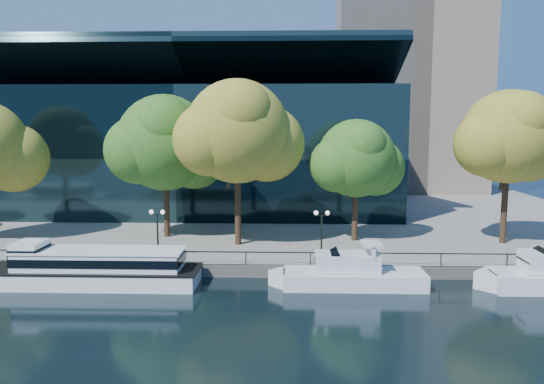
{
  "coord_description": "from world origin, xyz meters",
  "views": [
    {
      "loc": [
        8.36,
        -36.73,
        11.83
      ],
      "look_at": [
        6.87,
        8.0,
        6.04
      ],
      "focal_mm": 35.0,
      "sensor_mm": 36.0,
      "label": 1
    }
  ],
  "objects_px": {
    "tree_2": "(167,145)",
    "lamp_1": "(157,223)",
    "tour_boat": "(87,267)",
    "lamp_2": "(322,224)",
    "cruiser_near": "(348,273)",
    "tree_4": "(358,160)",
    "tree_3": "(239,134)",
    "tree_5": "(510,139)"
  },
  "relations": [
    {
      "from": "tree_3",
      "to": "lamp_2",
      "type": "xyz_separation_m",
      "value": [
        6.98,
        -5.47,
        -6.98
      ]
    },
    {
      "from": "tour_boat",
      "to": "tree_2",
      "type": "distance_m",
      "value": 15.44
    },
    {
      "from": "tree_2",
      "to": "tree_3",
      "type": "distance_m",
      "value": 7.96
    },
    {
      "from": "lamp_2",
      "to": "tree_2",
      "type": "bearing_deg",
      "value": 148.61
    },
    {
      "from": "lamp_1",
      "to": "tree_5",
      "type": "bearing_deg",
      "value": 12.88
    },
    {
      "from": "tour_boat",
      "to": "lamp_1",
      "type": "relative_size",
      "value": 4.24
    },
    {
      "from": "lamp_1",
      "to": "lamp_2",
      "type": "bearing_deg",
      "value": 0.0
    },
    {
      "from": "tree_5",
      "to": "lamp_1",
      "type": "height_order",
      "value": "tree_5"
    },
    {
      "from": "tree_2",
      "to": "tree_3",
      "type": "bearing_deg",
      "value": -23.82
    },
    {
      "from": "tour_boat",
      "to": "tree_2",
      "type": "xyz_separation_m",
      "value": [
        3.19,
        12.51,
        8.47
      ]
    },
    {
      "from": "tree_4",
      "to": "tour_boat",
      "type": "bearing_deg",
      "value": -151.52
    },
    {
      "from": "tour_boat",
      "to": "lamp_2",
      "type": "height_order",
      "value": "lamp_2"
    },
    {
      "from": "cruiser_near",
      "to": "lamp_2",
      "type": "bearing_deg",
      "value": 114.8
    },
    {
      "from": "lamp_2",
      "to": "lamp_1",
      "type": "bearing_deg",
      "value": 180.0
    },
    {
      "from": "cruiser_near",
      "to": "tree_2",
      "type": "relative_size",
      "value": 0.84
    },
    {
      "from": "tree_3",
      "to": "lamp_1",
      "type": "bearing_deg",
      "value": -138.1
    },
    {
      "from": "cruiser_near",
      "to": "tree_4",
      "type": "distance_m",
      "value": 13.68
    },
    {
      "from": "cruiser_near",
      "to": "tree_3",
      "type": "distance_m",
      "value": 16.06
    },
    {
      "from": "tour_boat",
      "to": "tree_3",
      "type": "bearing_deg",
      "value": 41.88
    },
    {
      "from": "tour_boat",
      "to": "tree_5",
      "type": "xyz_separation_m",
      "value": [
        34.53,
        10.77,
        9.11
      ]
    },
    {
      "from": "tour_boat",
      "to": "lamp_2",
      "type": "bearing_deg",
      "value": 12.49
    },
    {
      "from": "tree_3",
      "to": "tree_4",
      "type": "xyz_separation_m",
      "value": [
        10.69,
        2.12,
        -2.46
      ]
    },
    {
      "from": "lamp_1",
      "to": "lamp_2",
      "type": "height_order",
      "value": "same"
    },
    {
      "from": "tree_5",
      "to": "tree_4",
      "type": "bearing_deg",
      "value": 177.12
    },
    {
      "from": "cruiser_near",
      "to": "lamp_1",
      "type": "xyz_separation_m",
      "value": [
        -14.78,
        3.69,
        2.96
      ]
    },
    {
      "from": "tree_2",
      "to": "tree_4",
      "type": "bearing_deg",
      "value": -3.4
    },
    {
      "from": "tour_boat",
      "to": "tree_4",
      "type": "bearing_deg",
      "value": 28.48
    },
    {
      "from": "tree_2",
      "to": "tree_4",
      "type": "relative_size",
      "value": 1.21
    },
    {
      "from": "cruiser_near",
      "to": "tour_boat",
      "type": "bearing_deg",
      "value": -179.51
    },
    {
      "from": "tree_3",
      "to": "lamp_2",
      "type": "bearing_deg",
      "value": -38.11
    },
    {
      "from": "cruiser_near",
      "to": "tree_4",
      "type": "height_order",
      "value": "tree_4"
    },
    {
      "from": "tree_4",
      "to": "lamp_1",
      "type": "distance_m",
      "value": 18.97
    },
    {
      "from": "tree_2",
      "to": "cruiser_near",
      "type": "bearing_deg",
      "value": -37.84
    },
    {
      "from": "tour_boat",
      "to": "lamp_1",
      "type": "distance_m",
      "value": 6.33
    },
    {
      "from": "tree_2",
      "to": "lamp_1",
      "type": "distance_m",
      "value": 10.51
    },
    {
      "from": "tree_3",
      "to": "cruiser_near",
      "type": "bearing_deg",
      "value": -46.54
    },
    {
      "from": "tree_2",
      "to": "lamp_1",
      "type": "height_order",
      "value": "tree_2"
    },
    {
      "from": "tree_3",
      "to": "lamp_1",
      "type": "relative_size",
      "value": 3.66
    },
    {
      "from": "tour_boat",
      "to": "tree_4",
      "type": "height_order",
      "value": "tree_4"
    },
    {
      "from": "tree_3",
      "to": "tree_4",
      "type": "relative_size",
      "value": 1.31
    },
    {
      "from": "tour_boat",
      "to": "cruiser_near",
      "type": "relative_size",
      "value": 1.5
    },
    {
      "from": "cruiser_near",
      "to": "tree_5",
      "type": "xyz_separation_m",
      "value": [
        15.45,
        10.6,
        9.46
      ]
    }
  ]
}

